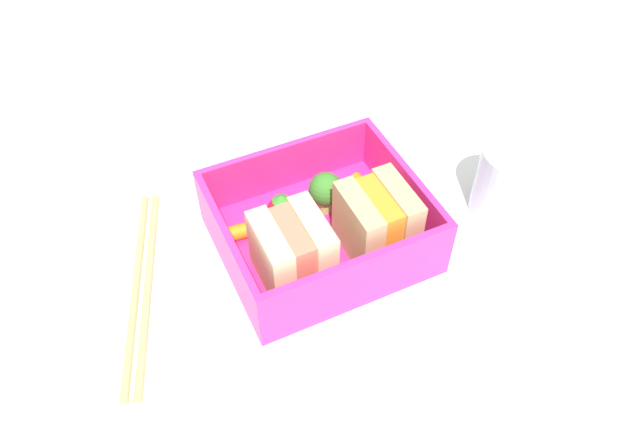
{
  "coord_description": "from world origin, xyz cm",
  "views": [
    {
      "loc": [
        15.17,
        31.98,
        42.63
      ],
      "look_at": [
        0.0,
        0.0,
        2.7
      ],
      "focal_mm": 35.0,
      "sensor_mm": 36.0,
      "label": 1
    }
  ],
  "objects_px": {
    "sandwich_left": "(377,221)",
    "chopstick_pair": "(141,285)",
    "carrot_stick_far_left": "(248,229)",
    "sandwich_center_left": "(292,252)",
    "broccoli_floret": "(326,190)",
    "drinking_glass": "(509,182)",
    "folded_napkin": "(268,132)",
    "strawberry_far_left": "(282,210)",
    "carrot_stick_left": "(367,190)"
  },
  "relations": [
    {
      "from": "drinking_glass",
      "to": "broccoli_floret",
      "type": "bearing_deg",
      "value": -21.26
    },
    {
      "from": "strawberry_far_left",
      "to": "drinking_glass",
      "type": "bearing_deg",
      "value": 162.02
    },
    {
      "from": "strawberry_far_left",
      "to": "chopstick_pair",
      "type": "height_order",
      "value": "strawberry_far_left"
    },
    {
      "from": "sandwich_center_left",
      "to": "chopstick_pair",
      "type": "relative_size",
      "value": 0.3
    },
    {
      "from": "sandwich_left",
      "to": "drinking_glass",
      "type": "relative_size",
      "value": 0.86
    },
    {
      "from": "sandwich_center_left",
      "to": "strawberry_far_left",
      "type": "height_order",
      "value": "sandwich_center_left"
    },
    {
      "from": "broccoli_floret",
      "to": "drinking_glass",
      "type": "relative_size",
      "value": 0.58
    },
    {
      "from": "carrot_stick_left",
      "to": "broccoli_floret",
      "type": "bearing_deg",
      "value": 0.66
    },
    {
      "from": "drinking_glass",
      "to": "folded_napkin",
      "type": "height_order",
      "value": "drinking_glass"
    },
    {
      "from": "sandwich_center_left",
      "to": "chopstick_pair",
      "type": "height_order",
      "value": "sandwich_center_left"
    },
    {
      "from": "carrot_stick_left",
      "to": "folded_napkin",
      "type": "height_order",
      "value": "carrot_stick_left"
    },
    {
      "from": "broccoli_floret",
      "to": "chopstick_pair",
      "type": "bearing_deg",
      "value": 1.58
    },
    {
      "from": "strawberry_far_left",
      "to": "folded_napkin",
      "type": "relative_size",
      "value": 0.21
    },
    {
      "from": "broccoli_floret",
      "to": "folded_napkin",
      "type": "xyz_separation_m",
      "value": [
        0.0,
        -0.13,
        -0.03
      ]
    },
    {
      "from": "sandwich_left",
      "to": "sandwich_center_left",
      "type": "distance_m",
      "value": 0.08
    },
    {
      "from": "broccoli_floret",
      "to": "folded_napkin",
      "type": "relative_size",
      "value": 0.26
    },
    {
      "from": "broccoli_floret",
      "to": "strawberry_far_left",
      "type": "distance_m",
      "value": 0.04
    },
    {
      "from": "carrot_stick_far_left",
      "to": "sandwich_center_left",
      "type": "bearing_deg",
      "value": 107.26
    },
    {
      "from": "strawberry_far_left",
      "to": "sandwich_left",
      "type": "bearing_deg",
      "value": 136.01
    },
    {
      "from": "sandwich_center_left",
      "to": "chopstick_pair",
      "type": "xyz_separation_m",
      "value": [
        0.12,
        -0.05,
        -0.04
      ]
    },
    {
      "from": "drinking_glass",
      "to": "sandwich_center_left",
      "type": "bearing_deg",
      "value": -1.09
    },
    {
      "from": "sandwich_center_left",
      "to": "carrot_stick_left",
      "type": "distance_m",
      "value": 0.12
    },
    {
      "from": "sandwich_left",
      "to": "broccoli_floret",
      "type": "relative_size",
      "value": 1.48
    },
    {
      "from": "carrot_stick_far_left",
      "to": "chopstick_pair",
      "type": "xyz_separation_m",
      "value": [
        0.1,
        0.01,
        -0.02
      ]
    },
    {
      "from": "carrot_stick_left",
      "to": "broccoli_floret",
      "type": "height_order",
      "value": "broccoli_floret"
    },
    {
      "from": "sandwich_center_left",
      "to": "broccoli_floret",
      "type": "relative_size",
      "value": 1.48
    },
    {
      "from": "broccoli_floret",
      "to": "strawberry_far_left",
      "type": "xyz_separation_m",
      "value": [
        0.04,
        -0.0,
        -0.01
      ]
    },
    {
      "from": "carrot_stick_left",
      "to": "drinking_glass",
      "type": "height_order",
      "value": "drinking_glass"
    },
    {
      "from": "sandwich_left",
      "to": "broccoli_floret",
      "type": "distance_m",
      "value": 0.06
    },
    {
      "from": "carrot_stick_left",
      "to": "folded_napkin",
      "type": "xyz_separation_m",
      "value": [
        0.04,
        -0.13,
        -0.02
      ]
    },
    {
      "from": "carrot_stick_left",
      "to": "broccoli_floret",
      "type": "relative_size",
      "value": 0.93
    },
    {
      "from": "sandwich_center_left",
      "to": "carrot_stick_far_left",
      "type": "distance_m",
      "value": 0.06
    },
    {
      "from": "sandwich_center_left",
      "to": "folded_napkin",
      "type": "relative_size",
      "value": 0.38
    },
    {
      "from": "carrot_stick_far_left",
      "to": "chopstick_pair",
      "type": "height_order",
      "value": "carrot_stick_far_left"
    },
    {
      "from": "carrot_stick_left",
      "to": "drinking_glass",
      "type": "bearing_deg",
      "value": 151.51
    },
    {
      "from": "sandwich_center_left",
      "to": "strawberry_far_left",
      "type": "distance_m",
      "value": 0.06
    },
    {
      "from": "broccoli_floret",
      "to": "carrot_stick_far_left",
      "type": "distance_m",
      "value": 0.08
    },
    {
      "from": "folded_napkin",
      "to": "carrot_stick_far_left",
      "type": "bearing_deg",
      "value": 61.46
    },
    {
      "from": "chopstick_pair",
      "to": "folded_napkin",
      "type": "distance_m",
      "value": 0.22
    },
    {
      "from": "strawberry_far_left",
      "to": "broccoli_floret",
      "type": "bearing_deg",
      "value": 175.23
    },
    {
      "from": "strawberry_far_left",
      "to": "chopstick_pair",
      "type": "distance_m",
      "value": 0.13
    },
    {
      "from": "sandwich_left",
      "to": "sandwich_center_left",
      "type": "height_order",
      "value": "same"
    },
    {
      "from": "carrot_stick_left",
      "to": "chopstick_pair",
      "type": "relative_size",
      "value": 0.19
    },
    {
      "from": "folded_napkin",
      "to": "sandwich_left",
      "type": "bearing_deg",
      "value": 96.8
    },
    {
      "from": "sandwich_left",
      "to": "chopstick_pair",
      "type": "relative_size",
      "value": 0.3
    },
    {
      "from": "broccoli_floret",
      "to": "chopstick_pair",
      "type": "relative_size",
      "value": 0.2
    },
    {
      "from": "strawberry_far_left",
      "to": "drinking_glass",
      "type": "distance_m",
      "value": 0.2
    },
    {
      "from": "broccoli_floret",
      "to": "drinking_glass",
      "type": "height_order",
      "value": "drinking_glass"
    },
    {
      "from": "sandwich_center_left",
      "to": "carrot_stick_far_left",
      "type": "xyz_separation_m",
      "value": [
        0.02,
        -0.06,
        -0.02
      ]
    },
    {
      "from": "sandwich_left",
      "to": "strawberry_far_left",
      "type": "bearing_deg",
      "value": -43.99
    }
  ]
}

